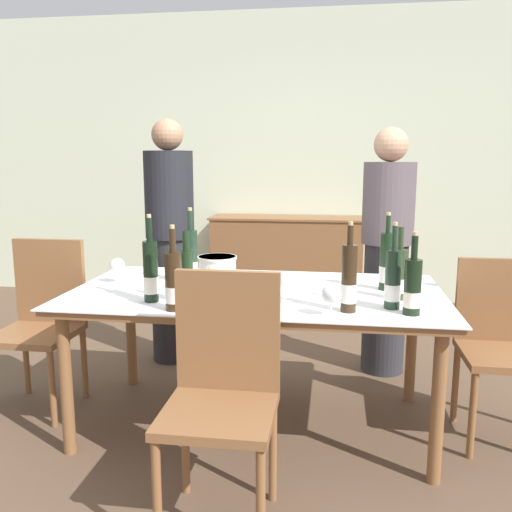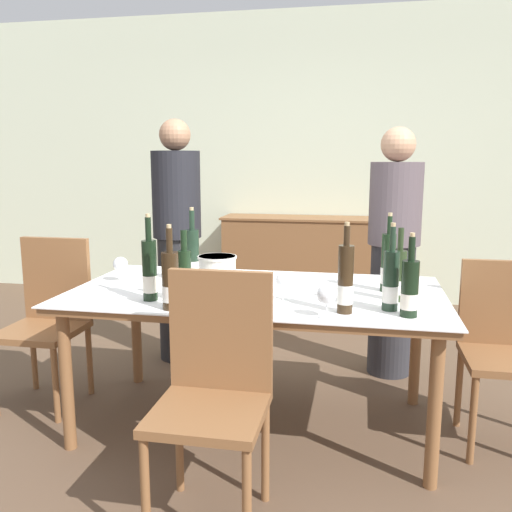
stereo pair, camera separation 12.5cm
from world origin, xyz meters
TOP-DOWN VIEW (x-y plane):
  - ground_plane at (0.00, 0.00)m, footprint 12.00×12.00m
  - back_wall at (0.00, 2.78)m, footprint 8.00×0.10m
  - sideboard_cabinet at (-0.06, 2.49)m, footprint 1.47×0.46m
  - dining_table at (0.00, 0.00)m, footprint 1.89×1.02m
  - ice_bucket at (-0.19, -0.06)m, footprint 0.20×0.20m
  - wine_bottle_0 at (0.66, 0.12)m, footprint 0.07×0.07m
  - wine_bottle_1 at (-0.46, -0.28)m, footprint 0.07×0.07m
  - wine_bottle_2 at (0.70, -0.07)m, footprint 0.07×0.07m
  - wine_bottle_3 at (0.46, -0.32)m, footprint 0.07×0.07m
  - wine_bottle_4 at (0.73, -0.33)m, footprint 0.07×0.07m
  - wine_bottle_5 at (0.66, -0.24)m, footprint 0.07×0.07m
  - wine_bottle_6 at (-0.37, 0.10)m, footprint 0.07×0.07m
  - wine_bottle_7 at (-0.31, -0.41)m, footprint 0.08×0.08m
  - wine_bottle_8 at (-0.29, -0.28)m, footprint 0.06×0.06m
  - wine_glass_0 at (0.38, -0.41)m, footprint 0.09×0.09m
  - wine_glass_1 at (0.17, -0.19)m, footprint 0.07×0.07m
  - wine_glass_2 at (-0.77, 0.07)m, footprint 0.08×0.08m
  - chair_near_front at (-0.02, -0.73)m, footprint 0.42×0.42m
  - chair_right_end at (1.24, 0.08)m, footprint 0.42×0.42m
  - chair_left_end at (-1.24, 0.09)m, footprint 0.42×0.42m
  - person_host at (-0.72, 0.88)m, footprint 0.33×0.33m
  - person_guest_left at (0.73, 0.88)m, footprint 0.33×0.33m

SIDE VIEW (x-z plane):
  - ground_plane at x=0.00m, z-range 0.00..0.00m
  - sideboard_cabinet at x=-0.06m, z-range 0.00..0.85m
  - chair_right_end at x=1.24m, z-range 0.07..0.97m
  - chair_left_end at x=-1.24m, z-range 0.06..1.01m
  - chair_near_front at x=-0.02m, z-range 0.07..1.04m
  - dining_table at x=0.00m, z-range 0.30..1.04m
  - person_guest_left at x=0.73m, z-range 0.00..1.60m
  - wine_glass_2 at x=-0.77m, z-range 0.76..0.90m
  - wine_glass_0 at x=0.38m, z-range 0.76..0.90m
  - wine_glass_1 at x=0.17m, z-range 0.76..0.90m
  - ice_bucket at x=-0.19m, z-range 0.74..0.93m
  - person_host at x=-0.72m, z-range 0.00..1.67m
  - wine_bottle_4 at x=0.73m, z-range 0.67..1.03m
  - wine_bottle_2 at x=0.70m, z-range 0.68..1.03m
  - wine_bottle_8 at x=-0.29m, z-range 0.69..1.03m
  - wine_bottle_7 at x=-0.31m, z-range 0.67..1.05m
  - wine_bottle_5 at x=0.66m, z-range 0.67..1.06m
  - wine_bottle_0 at x=0.66m, z-range 0.67..1.07m
  - wine_bottle_1 at x=-0.46m, z-range 0.67..1.08m
  - wine_bottle_6 at x=-0.37m, z-range 0.67..1.08m
  - wine_bottle_3 at x=0.46m, z-range 0.68..1.08m
  - back_wall at x=0.00m, z-range 0.00..2.80m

